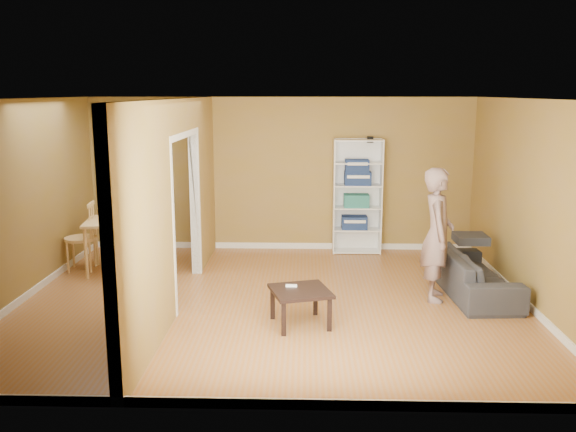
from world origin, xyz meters
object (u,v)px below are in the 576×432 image
at_px(chair_near, 126,251).
at_px(bookshelf, 357,196).
at_px(dining_table, 130,225).
at_px(person, 438,223).
at_px(sofa, 474,267).
at_px(chair_left, 80,236).
at_px(coffee_table, 300,295).
at_px(chair_far, 148,232).

bearing_deg(chair_near, bookshelf, 13.66).
bearing_deg(dining_table, chair_near, -80.20).
xyz_separation_m(person, bookshelf, (-0.84, 2.42, -0.06)).
xyz_separation_m(sofa, chair_left, (-5.70, 0.96, 0.16)).
relative_size(person, chair_near, 2.26).
relative_size(bookshelf, coffee_table, 2.97).
height_order(chair_near, chair_far, chair_far).
distance_m(chair_left, chair_far, 1.07).
bearing_deg(coffee_table, bookshelf, 74.77).
relative_size(bookshelf, chair_left, 1.83).
relative_size(person, chair_left, 1.94).
height_order(dining_table, chair_far, chair_far).
distance_m(sofa, chair_left, 5.78).
distance_m(bookshelf, chair_left, 4.49).
bearing_deg(bookshelf, chair_left, -163.90).
bearing_deg(coffee_table, sofa, 27.21).
bearing_deg(person, sofa, -59.70).
relative_size(sofa, chair_left, 1.84).
bearing_deg(coffee_table, chair_left, 147.42).
xyz_separation_m(person, chair_near, (-4.27, 0.61, -0.57)).
height_order(bookshelf, chair_near, bookshelf).
bearing_deg(chair_left, person, 70.11).
xyz_separation_m(sofa, chair_far, (-4.81, 1.55, 0.09)).
distance_m(coffee_table, chair_left, 4.00).
relative_size(person, bookshelf, 1.06).
distance_m(sofa, person, 0.89).
xyz_separation_m(dining_table, chair_near, (0.10, -0.56, -0.27)).
relative_size(bookshelf, chair_far, 2.10).
bearing_deg(chair_left, chair_far, 117.10).
distance_m(bookshelf, chair_far, 3.50).
distance_m(sofa, dining_table, 5.03).
xyz_separation_m(bookshelf, chair_far, (-3.41, -0.64, -0.50)).
bearing_deg(chair_far, chair_left, 37.37).
height_order(coffee_table, chair_far, chair_far).
height_order(bookshelf, chair_left, bookshelf).
bearing_deg(person, bookshelf, 27.67).
relative_size(chair_near, chair_far, 0.99).
bearing_deg(chair_near, chair_left, 132.22).
bearing_deg(bookshelf, coffee_table, -105.23).
bearing_deg(person, chair_left, 85.54).
height_order(person, coffee_table, person).
xyz_separation_m(sofa, bookshelf, (-1.40, 2.20, 0.59)).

